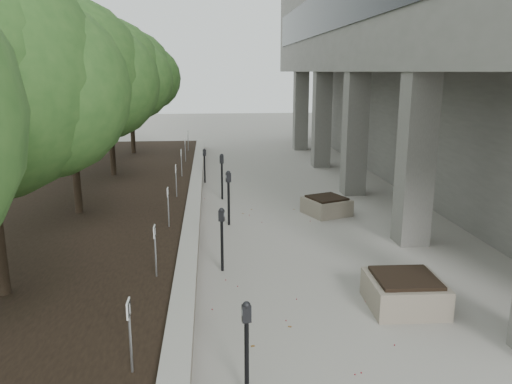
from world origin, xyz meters
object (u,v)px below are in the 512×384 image
crabapple_tree_4 (109,98)px  planter_back (327,205)px  crabapple_tree_5 (130,92)px  parking_meter_5 (205,166)px  parking_meter_1 (247,350)px  crabapple_tree_3 (70,108)px  parking_meter_3 (229,198)px  parking_meter_4 (222,177)px  planter_front (405,292)px  parking_meter_2 (222,240)px

crabapple_tree_4 → planter_back: crabapple_tree_4 is taller
crabapple_tree_5 → parking_meter_5: 6.30m
crabapple_tree_4 → parking_meter_1: size_ratio=4.18×
crabapple_tree_3 → parking_meter_5: (3.25, 5.21, -2.48)m
crabapple_tree_3 → parking_meter_1: crabapple_tree_3 is taller
crabapple_tree_5 → planter_back: size_ratio=4.93×
parking_meter_3 → parking_meter_4: size_ratio=1.00×
planter_front → planter_back: size_ratio=1.12×
parking_meter_1 → parking_meter_3: 7.37m
parking_meter_1 → parking_meter_4: parking_meter_4 is taller
parking_meter_1 → parking_meter_2: bearing=85.6°
crabapple_tree_3 → planter_front: 9.06m
parking_meter_5 → planter_back: bearing=-70.0°
parking_meter_5 → planter_back: size_ratio=1.15×
parking_meter_2 → planter_back: 5.06m
parking_meter_2 → parking_meter_3: (0.26, 3.19, 0.07)m
crabapple_tree_4 → planter_back: bearing=-32.9°
parking_meter_3 → parking_meter_5: bearing=78.5°
parking_meter_3 → parking_meter_4: parking_meter_4 is taller
crabapple_tree_5 → parking_meter_4: (3.82, -7.36, -2.38)m
parking_meter_3 → parking_meter_1: bearing=-109.2°
crabapple_tree_3 → parking_meter_3: crabapple_tree_3 is taller
parking_meter_5 → planter_front: parking_meter_5 is taller
crabapple_tree_4 → planter_back: size_ratio=4.93×
parking_meter_3 → parking_meter_5: (-0.68, 5.38, -0.11)m
parking_meter_1 → planter_front: bearing=30.4°
parking_meter_1 → parking_meter_5: parking_meter_1 is taller
parking_meter_3 → planter_front: bearing=-79.7°
parking_meter_1 → crabapple_tree_3: bearing=110.0°
crabapple_tree_4 → crabapple_tree_5: size_ratio=1.00×
parking_meter_5 → crabapple_tree_5: bearing=106.7°
parking_meter_4 → parking_meter_5: parking_meter_4 is taller
crabapple_tree_3 → planter_back: size_ratio=4.93×
parking_meter_1 → planter_back: bearing=63.3°
crabapple_tree_4 → planter_back: (6.76, -4.38, -2.86)m
crabapple_tree_5 → parking_meter_2: bearing=-74.7°
parking_meter_3 → planter_front: (2.85, -5.14, -0.45)m
crabapple_tree_3 → parking_meter_1: size_ratio=4.18×
parking_meter_1 → planter_front: parking_meter_1 is taller
parking_meter_5 → parking_meter_1: bearing=-104.7°
parking_meter_2 → planter_back: (3.10, 3.98, -0.42)m
parking_meter_5 → crabapple_tree_3: bearing=-139.4°
parking_meter_1 → parking_meter_3: bearing=82.4°
crabapple_tree_3 → parking_meter_4: 5.22m
parking_meter_5 → parking_meter_2: bearing=-104.7°
parking_meter_1 → parking_meter_2: (-0.20, 4.18, 0.02)m
parking_meter_4 → crabapple_tree_4: bearing=156.8°
parking_meter_2 → parking_meter_1: bearing=-69.3°
crabapple_tree_4 → crabapple_tree_3: bearing=-90.0°
parking_meter_4 → planter_front: (2.95, -7.95, -0.45)m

